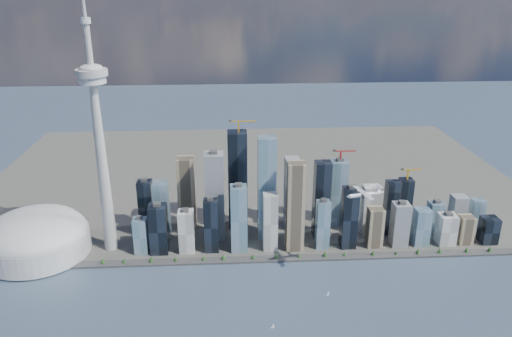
{
  "coord_description": "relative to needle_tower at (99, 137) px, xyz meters",
  "views": [
    {
      "loc": [
        -62.05,
        -586.91,
        507.38
      ],
      "look_at": [
        -12.13,
        260.0,
        186.36
      ],
      "focal_mm": 35.0,
      "sensor_mm": 36.0,
      "label": 1
    }
  ],
  "objects": [
    {
      "name": "seawall",
      "position": [
        300.0,
        -60.0,
        -233.84
      ],
      "size": [
        1100.0,
        22.0,
        4.0
      ],
      "primitive_type": "cube",
      "color": "#383838",
      "rests_on": "ground"
    },
    {
      "name": "land",
      "position": [
        300.0,
        390.0,
        -234.34
      ],
      "size": [
        1400.0,
        900.0,
        3.0
      ],
      "primitive_type": "cube",
      "color": "#4C4C47",
      "rests_on": "ground"
    },
    {
      "name": "shoreline_trees",
      "position": [
        300.0,
        -60.0,
        -227.06
      ],
      "size": [
        960.53,
        7.2,
        8.8
      ],
      "color": "#3F2D1E",
      "rests_on": "seawall"
    },
    {
      "name": "skyscraper_cluster",
      "position": [
        359.62,
        26.82,
        -161.88
      ],
      "size": [
        736.0,
        142.0,
        239.63
      ],
      "color": "black",
      "rests_on": "land"
    },
    {
      "name": "needle_tower",
      "position": [
        0.0,
        0.0,
        0.0
      ],
      "size": [
        56.0,
        56.0,
        550.5
      ],
      "color": "#A9A9A4",
      "rests_on": "land"
    },
    {
      "name": "dome_stadium",
      "position": [
        -140.0,
        -10.0,
        -196.4
      ],
      "size": [
        200.0,
        200.0,
        86.0
      ],
      "color": "silver",
      "rests_on": "land"
    },
    {
      "name": "airplane",
      "position": [
        465.19,
        -144.34,
        -63.37
      ],
      "size": [
        67.82,
        60.39,
        16.67
      ],
      "rotation": [
        0.0,
        0.0,
        0.23
      ],
      "color": "silver",
      "rests_on": "ground"
    },
    {
      "name": "sailboat_west",
      "position": [
        301.84,
        -260.74,
        -233.02
      ],
      "size": [
        6.34,
        2.07,
        8.78
      ],
      "rotation": [
        0.0,
        0.0,
        0.07
      ],
      "color": "silver",
      "rests_on": "ground"
    },
    {
      "name": "sailboat_east",
      "position": [
        404.52,
        -180.14,
        -233.03
      ],
      "size": [
        6.23,
        3.37,
        8.74
      ],
      "rotation": [
        0.0,
        0.0,
        0.33
      ],
      "color": "silver",
      "rests_on": "ground"
    }
  ]
}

